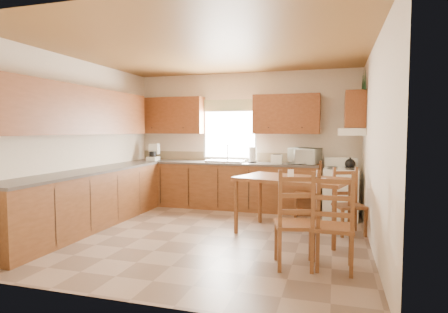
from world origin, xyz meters
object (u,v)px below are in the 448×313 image
(microwave, at_px, (305,156))
(chair_near_left, at_px, (296,218))
(chair_far_left, at_px, (308,189))
(chair_far_right, at_px, (349,202))
(dining_table, at_px, (292,206))
(chair_near_right, at_px, (332,221))
(stove, at_px, (341,194))

(microwave, xyz_separation_m, chair_near_left, (0.13, -2.83, -0.51))
(chair_far_left, height_order, chair_far_right, chair_far_left)
(chair_far_left, xyz_separation_m, chair_far_right, (0.67, -0.98, -0.01))
(microwave, bearing_deg, chair_far_right, -40.54)
(dining_table, height_order, chair_near_left, chair_near_left)
(chair_near_right, height_order, chair_far_right, chair_near_right)
(microwave, height_order, chair_near_left, microwave)
(stove, relative_size, chair_far_right, 0.88)
(chair_near_left, bearing_deg, stove, -115.61)
(chair_far_right, bearing_deg, chair_near_left, -134.43)
(stove, bearing_deg, chair_near_right, -91.00)
(microwave, height_order, dining_table, microwave)
(dining_table, bearing_deg, stove, 77.32)
(stove, distance_m, chair_far_left, 0.56)
(chair_near_left, relative_size, chair_near_right, 1.01)
(stove, relative_size, chair_near_right, 0.79)
(dining_table, relative_size, chair_far_right, 1.62)
(microwave, distance_m, chair_far_right, 1.58)
(chair_near_right, height_order, chair_far_left, chair_near_right)
(stove, bearing_deg, chair_far_right, -82.09)
(chair_near_left, bearing_deg, dining_table, -96.28)
(microwave, height_order, chair_near_right, microwave)
(dining_table, bearing_deg, chair_near_right, -49.87)
(microwave, bearing_deg, chair_far_left, -53.42)
(chair_far_left, distance_m, chair_far_right, 1.19)
(dining_table, relative_size, chair_near_right, 1.45)
(chair_far_left, bearing_deg, chair_near_left, -79.11)
(chair_near_right, bearing_deg, chair_far_right, -97.87)
(chair_near_left, xyz_separation_m, chair_near_right, (0.40, 0.01, -0.01))
(stove, height_order, microwave, microwave)
(microwave, xyz_separation_m, dining_table, (-0.05, -1.53, -0.64))
(dining_table, xyz_separation_m, chair_near_left, (0.18, -1.30, 0.13))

